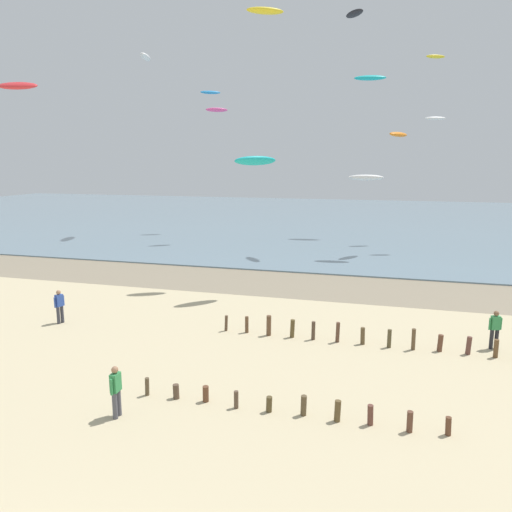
# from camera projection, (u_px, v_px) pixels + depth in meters

# --- Properties ---
(wet_sand_strip) EXTENTS (120.00, 6.77, 0.01)m
(wet_sand_strip) POSITION_uv_depth(u_px,v_px,m) (290.00, 284.00, 32.14)
(wet_sand_strip) COLOR gray
(wet_sand_strip) RESTS_ON ground
(sea) EXTENTS (160.00, 70.00, 0.10)m
(sea) POSITION_uv_depth(u_px,v_px,m) (345.00, 219.00, 68.44)
(sea) COLOR slate
(sea) RESTS_ON ground
(groyne_mid) EXTENTS (9.98, 0.34, 0.70)m
(groyne_mid) POSITION_uv_depth(u_px,v_px,m) (290.00, 405.00, 15.57)
(groyne_mid) COLOR brown
(groyne_mid) RESTS_ON ground
(groyne_far) EXTENTS (15.24, 0.36, 0.98)m
(groyne_far) POSITION_uv_depth(u_px,v_px,m) (389.00, 338.00, 21.23)
(groyne_far) COLOR brown
(groyne_far) RESTS_ON ground
(person_nearest_camera) EXTENTS (0.32, 0.55, 1.71)m
(person_nearest_camera) POSITION_uv_depth(u_px,v_px,m) (60.00, 306.00, 24.26)
(person_nearest_camera) COLOR #383842
(person_nearest_camera) RESTS_ON ground
(person_by_waterline) EXTENTS (0.55, 0.32, 1.71)m
(person_by_waterline) POSITION_uv_depth(u_px,v_px,m) (495.00, 329.00, 20.92)
(person_by_waterline) COLOR #232328
(person_by_waterline) RESTS_ON ground
(person_right_flank) EXTENTS (0.22, 0.57, 1.71)m
(person_right_flank) POSITION_uv_depth(u_px,v_px,m) (116.00, 390.00, 15.29)
(person_right_flank) COLOR #4C4C56
(person_right_flank) RESTS_ON ground
(kite_aloft_0) EXTENTS (2.22, 1.86, 0.52)m
(kite_aloft_0) POSITION_uv_depth(u_px,v_px,m) (217.00, 110.00, 46.78)
(kite_aloft_0) COLOR #E54C99
(kite_aloft_1) EXTENTS (1.93, 1.14, 0.34)m
(kite_aloft_1) POSITION_uv_depth(u_px,v_px,m) (435.00, 118.00, 42.07)
(kite_aloft_1) COLOR white
(kite_aloft_2) EXTENTS (2.93, 1.61, 0.77)m
(kite_aloft_2) POSITION_uv_depth(u_px,v_px,m) (17.00, 86.00, 32.83)
(kite_aloft_2) COLOR red
(kite_aloft_3) EXTENTS (2.34, 1.76, 0.47)m
(kite_aloft_3) POSITION_uv_depth(u_px,v_px,m) (210.00, 92.00, 53.73)
(kite_aloft_3) COLOR #2384D1
(kite_aloft_4) EXTENTS (2.06, 1.50, 0.37)m
(kite_aloft_4) POSITION_uv_depth(u_px,v_px,m) (436.00, 57.00, 46.59)
(kite_aloft_4) COLOR yellow
(kite_aloft_5) EXTENTS (2.06, 2.32, 0.59)m
(kite_aloft_5) POSITION_uv_depth(u_px,v_px,m) (354.00, 14.00, 40.45)
(kite_aloft_5) COLOR black
(kite_aloft_7) EXTENTS (2.90, 1.22, 0.62)m
(kite_aloft_7) POSITION_uv_depth(u_px,v_px,m) (366.00, 178.00, 39.14)
(kite_aloft_7) COLOR white
(kite_aloft_8) EXTENTS (2.59, 2.56, 0.76)m
(kite_aloft_8) POSITION_uv_depth(u_px,v_px,m) (255.00, 161.00, 28.04)
(kite_aloft_8) COLOR #19B2B7
(kite_aloft_10) EXTENTS (3.42, 1.54, 0.66)m
(kite_aloft_10) POSITION_uv_depth(u_px,v_px,m) (370.00, 78.00, 50.44)
(kite_aloft_10) COLOR #19B2B7
(kite_aloft_11) EXTENTS (2.01, 2.60, 0.53)m
(kite_aloft_11) POSITION_uv_depth(u_px,v_px,m) (398.00, 134.00, 40.82)
(kite_aloft_11) COLOR orange
(kite_aloft_12) EXTENTS (2.47, 1.80, 0.43)m
(kite_aloft_12) POSITION_uv_depth(u_px,v_px,m) (265.00, 11.00, 30.32)
(kite_aloft_12) COLOR yellow
(kite_aloft_13) EXTENTS (2.14, 3.37, 0.82)m
(kite_aloft_13) POSITION_uv_depth(u_px,v_px,m) (145.00, 57.00, 50.87)
(kite_aloft_13) COLOR white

